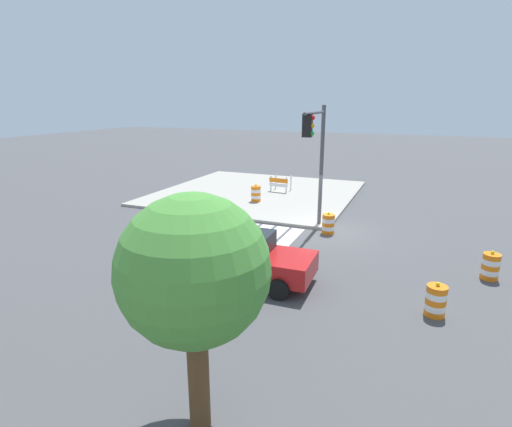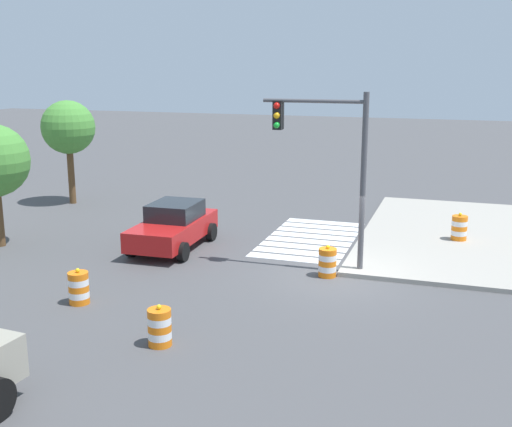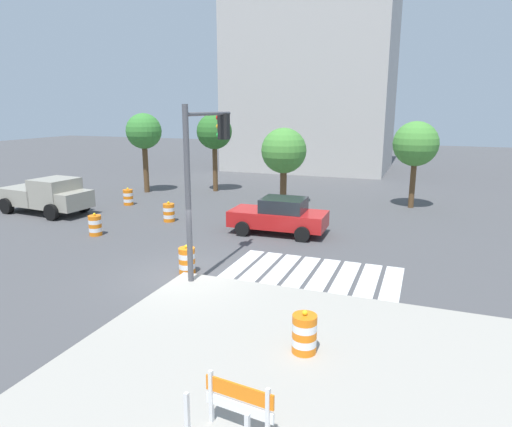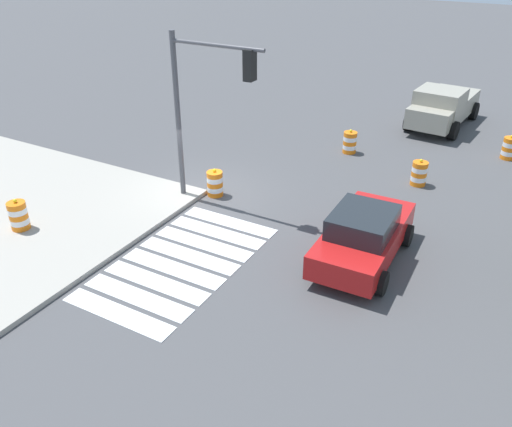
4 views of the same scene
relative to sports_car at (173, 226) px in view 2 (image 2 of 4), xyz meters
name	(u,v)px [view 2 (image 2 of 4)]	position (x,y,z in m)	size (l,w,h in m)	color
ground_plane	(337,277)	(-1.36, -6.21, -0.81)	(120.00, 120.00, 0.00)	#474749
crosswalk_stripes	(311,239)	(2.64, -4.41, -0.80)	(5.85, 3.20, 0.02)	silver
sports_car	(173,226)	(0.00, 0.00, 0.00)	(4.34, 2.22, 1.63)	red
traffic_barrel_crosswalk_end	(160,327)	(-7.54, -3.19, -0.36)	(0.56, 0.56, 1.02)	orange
traffic_barrel_median_near	(79,288)	(-5.80, 0.14, -0.36)	(0.56, 0.56, 1.02)	orange
traffic_barrel_median_far	(327,262)	(-1.41, -5.90, -0.36)	(0.56, 0.56, 1.02)	orange
traffic_barrel_on_sidewalk	(459,228)	(3.73, -9.73, -0.21)	(0.56, 0.56, 1.02)	orange
traffic_light_pole	(327,149)	(-0.78, -5.68, 3.10)	(0.47, 3.29, 5.50)	#4C4C51
street_tree_streetside_near	(68,128)	(5.34, 7.78, 2.74)	(2.47, 2.47, 4.83)	brown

